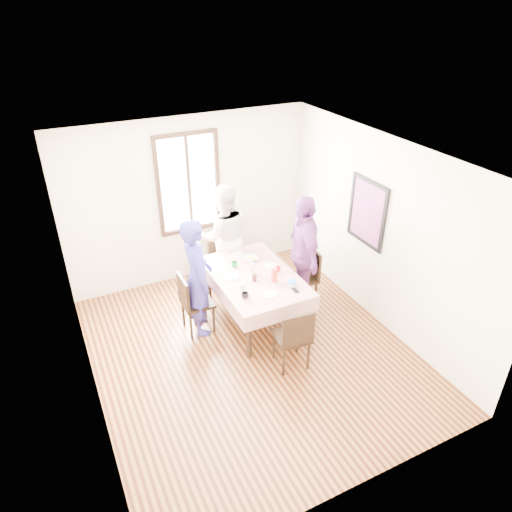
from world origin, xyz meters
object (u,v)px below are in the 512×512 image
Objects in this scene: chair_far at (226,260)px; person_left at (197,277)px; person_far at (225,237)px; chair_near at (292,336)px; chair_left at (197,302)px; person_right at (302,253)px; chair_right at (302,278)px; dining_table at (254,298)px.

person_left reaches higher than chair_far.
person_left is 1.21m from person_far.
chair_near is at bearing -139.62° from person_left.
person_left is at bearing 90.36° from chair_left.
person_right is at bearing 142.12° from person_far.
person_left is 1.00× the size of person_far.
chair_near is at bearing -21.32° from person_right.
chair_left and chair_far have the same top height.
person_far is 0.97× the size of person_right.
chair_near is 0.52× the size of person_far.
chair_right is 0.52× the size of person_far.
dining_table is 0.83m from chair_right.
chair_far is at bearing 90.00° from dining_table.
chair_near is (0.82, -1.22, 0.00)m from chair_left.
person_right is (1.63, -0.10, 0.45)m from chair_left.
chair_right is (1.65, -0.10, 0.00)m from chair_left.
chair_left is 0.41m from person_left.
chair_right and chair_near have the same top height.
chair_near is (0.00, -2.15, 0.00)m from chair_far.
chair_right is at bearing 104.19° from person_right.
person_left is (-1.63, 0.10, 0.41)m from chair_right.
chair_right is 0.50× the size of person_right.
person_far reaches higher than chair_near.
chair_right is 1.37m from person_far.
person_far reaches higher than chair_far.
person_far reaches higher than chair_left.
dining_table is 0.87× the size of person_right.
dining_table is at bearing 103.58° from person_far.
chair_far is 2.15m from chair_near.
chair_left is at bearing 39.47° from chair_far.
dining_table is 0.90× the size of person_left.
person_right reaches higher than chair_right.
person_right is at bearing 119.07° from chair_far.
chair_far is 0.50× the size of person_right.
person_far is at bearing 96.82° from chair_near.
dining_table is 1.72× the size of chair_left.
chair_far is (-0.82, 1.03, 0.00)m from chair_right.
chair_near is at bearing -90.00° from dining_table.
chair_left is 1.47m from chair_near.
person_left is at bearing 130.11° from chair_near.
chair_right reaches higher than dining_table.
dining_table is at bearing 96.82° from chair_near.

